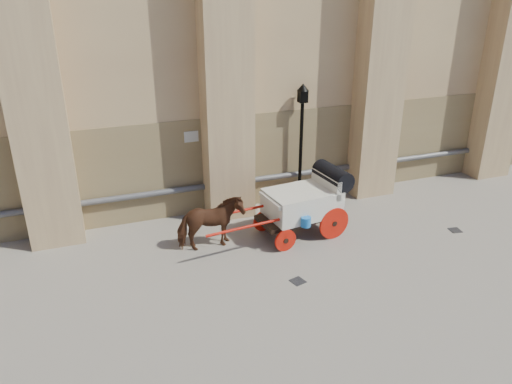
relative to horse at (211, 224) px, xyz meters
name	(u,v)px	position (x,y,z in m)	size (l,w,h in m)	color
ground	(308,265)	(2.09, -1.72, -0.74)	(90.00, 90.00, 0.00)	gray
horse	(211,224)	(0.00, 0.00, 0.00)	(0.80, 1.75, 1.48)	brown
carriage	(307,200)	(2.79, -0.07, 0.29)	(4.45, 1.70, 1.90)	black
street_lamp	(301,141)	(3.52, 1.98, 1.33)	(0.36, 0.36, 3.87)	black
drain_grate_near	(298,281)	(1.55, -2.30, -0.73)	(0.32, 0.32, 0.01)	black
drain_grate_far	(455,230)	(6.96, -1.45, -0.73)	(0.32, 0.32, 0.01)	black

